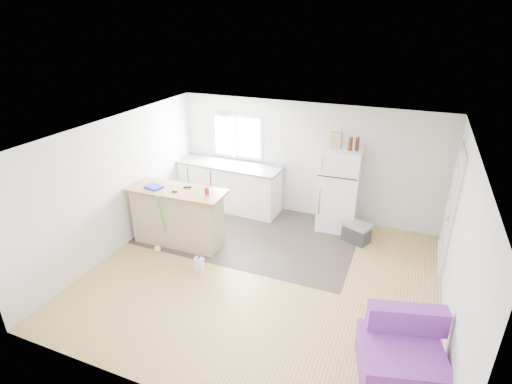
# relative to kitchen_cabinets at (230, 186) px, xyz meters

# --- Properties ---
(room) EXTENTS (5.51, 5.01, 2.41)m
(room) POSITION_rel_kitchen_cabinets_xyz_m (1.60, -2.14, 0.68)
(room) COLOR #A07C43
(room) RESTS_ON ground
(vinyl_zone) EXTENTS (4.05, 2.50, 0.00)m
(vinyl_zone) POSITION_rel_kitchen_cabinets_xyz_m (0.88, -0.89, -0.52)
(vinyl_zone) COLOR #352E28
(vinyl_zone) RESTS_ON floor
(window) EXTENTS (1.18, 0.06, 0.98)m
(window) POSITION_rel_kitchen_cabinets_xyz_m (0.05, 0.34, 1.03)
(window) COLOR white
(window) RESTS_ON back_wall
(interior_door) EXTENTS (0.11, 0.92, 2.10)m
(interior_door) POSITION_rel_kitchen_cabinets_xyz_m (4.33, -0.60, 0.49)
(interior_door) COLOR white
(interior_door) RESTS_ON right_wall
(ceiling_fixture) EXTENTS (0.30, 0.30, 0.07)m
(ceiling_fixture) POSITION_rel_kitchen_cabinets_xyz_m (0.40, -0.94, 1.84)
(ceiling_fixture) COLOR white
(ceiling_fixture) RESTS_ON ceiling
(kitchen_cabinets) EXTENTS (2.33, 0.82, 1.32)m
(kitchen_cabinets) POSITION_rel_kitchen_cabinets_xyz_m (0.00, 0.00, 0.00)
(kitchen_cabinets) COLOR white
(kitchen_cabinets) RESTS_ON floor
(peninsula) EXTENTS (1.80, 0.73, 1.09)m
(peninsula) POSITION_rel_kitchen_cabinets_xyz_m (-0.24, -1.72, 0.03)
(peninsula) COLOR tan
(peninsula) RESTS_ON floor
(refrigerator) EXTENTS (0.77, 0.73, 1.67)m
(refrigerator) POSITION_rel_kitchen_cabinets_xyz_m (2.39, -0.01, 0.31)
(refrigerator) COLOR white
(refrigerator) RESTS_ON floor
(cooler) EXTENTS (0.58, 0.50, 0.38)m
(cooler) POSITION_rel_kitchen_cabinets_xyz_m (2.85, -0.43, -0.33)
(cooler) COLOR #2D2C2F
(cooler) RESTS_ON floor
(purple_seat) EXTENTS (1.13, 1.10, 0.77)m
(purple_seat) POSITION_rel_kitchen_cabinets_xyz_m (3.84, -3.34, -0.24)
(purple_seat) COLOR purple
(purple_seat) RESTS_ON floor
(cleaner_jug) EXTENTS (0.16, 0.13, 0.32)m
(cleaner_jug) POSITION_rel_kitchen_cabinets_xyz_m (0.59, -2.42, -0.38)
(cleaner_jug) COLOR white
(cleaner_jug) RESTS_ON floor
(mop) EXTENTS (0.23, 0.32, 1.14)m
(mop) POSITION_rel_kitchen_cabinets_xyz_m (-0.39, -2.14, -0.29)
(mop) COLOR green
(mop) RESTS_ON floor
(red_cup) EXTENTS (0.09, 0.09, 0.12)m
(red_cup) POSITION_rel_kitchen_cabinets_xyz_m (0.39, -1.69, 0.63)
(red_cup) COLOR red
(red_cup) RESTS_ON peninsula
(blue_tray) EXTENTS (0.34, 0.27, 0.04)m
(blue_tray) POSITION_rel_kitchen_cabinets_xyz_m (-0.63, -1.81, 0.59)
(blue_tray) COLOR #1522CA
(blue_tray) RESTS_ON peninsula
(tool_a) EXTENTS (0.15, 0.10, 0.03)m
(tool_a) POSITION_rel_kitchen_cabinets_xyz_m (-0.07, -1.58, 0.58)
(tool_a) COLOR black
(tool_a) RESTS_ON peninsula
(tool_b) EXTENTS (0.11, 0.06, 0.03)m
(tool_b) POSITION_rel_kitchen_cabinets_xyz_m (-0.18, -1.84, 0.58)
(tool_b) COLOR black
(tool_b) RESTS_ON peninsula
(cardboard_box) EXTENTS (0.21, 0.12, 0.30)m
(cardboard_box) POSITION_rel_kitchen_cabinets_xyz_m (2.26, -0.05, 1.30)
(cardboard_box) COLOR tan
(cardboard_box) RESTS_ON refrigerator
(bottle_left) EXTENTS (0.07, 0.07, 0.25)m
(bottle_left) POSITION_rel_kitchen_cabinets_xyz_m (2.53, -0.11, 1.27)
(bottle_left) COLOR #3B1C0A
(bottle_left) RESTS_ON refrigerator
(bottle_right) EXTENTS (0.09, 0.09, 0.25)m
(bottle_right) POSITION_rel_kitchen_cabinets_xyz_m (2.64, -0.06, 1.27)
(bottle_right) COLOR #3B1C0A
(bottle_right) RESTS_ON refrigerator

